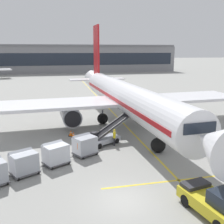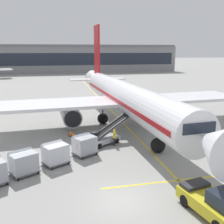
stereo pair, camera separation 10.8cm
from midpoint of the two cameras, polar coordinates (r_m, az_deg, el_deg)
name	(u,v)px [view 1 (the left image)]	position (r m, az deg, el deg)	size (l,w,h in m)	color
ground_plane	(123,200)	(18.09, 2.26, -18.60)	(600.00, 600.00, 0.00)	gray
parked_airplane	(124,97)	(34.07, 2.64, 3.24)	(31.88, 41.31, 13.95)	white
belt_loader	(105,136)	(27.50, -1.56, -5.21)	(5.31, 3.78, 2.76)	#A3A8B2
baggage_cart_lead	(85,145)	(24.68, -6.10, -7.07)	(2.77, 2.37, 1.91)	#515156
baggage_cart_second	(55,153)	(23.11, -12.31, -8.75)	(2.77, 2.37, 1.91)	#515156
baggage_cart_third	(24,162)	(22.02, -18.77, -10.31)	(2.77, 2.37, 1.91)	#515156
pushback_tug	(215,203)	(17.38, 21.33, -17.85)	(2.91, 4.72, 1.83)	gold
ground_crew_by_loader	(80,148)	(23.92, -7.16, -7.77)	(0.42, 0.47, 1.74)	#514C42
ground_crew_by_carts	(114,136)	(26.87, 0.41, -5.27)	(0.35, 0.55, 1.74)	black
safety_cone_engine_keepout	(71,133)	(30.42, -9.02, -4.55)	(0.58, 0.58, 0.66)	black
safety_cone_wingtip	(73,135)	(29.88, -8.47, -4.89)	(0.55, 0.55, 0.63)	black
apron_guidance_line_lead_in	(125,126)	(34.18, 2.85, -2.95)	(0.20, 110.00, 0.01)	yellow
apron_guidance_line_stop_bar	(179,180)	(21.06, 14.27, -14.12)	(12.00, 0.20, 0.01)	yellow
terminal_building	(40,59)	(120.67, -15.29, 11.07)	(118.58, 15.90, 11.82)	gray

